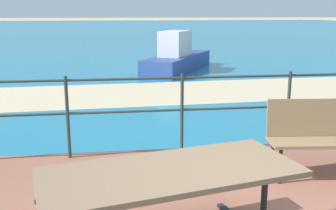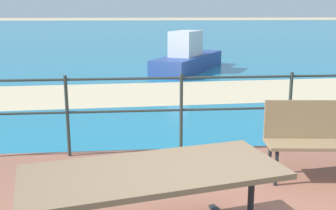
% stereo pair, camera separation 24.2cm
% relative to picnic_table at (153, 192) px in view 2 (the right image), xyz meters
% --- Properties ---
extents(sea_water, '(90.00, 90.00, 0.01)m').
position_rel_picnic_table_xyz_m(sea_water, '(0.51, 40.01, -0.66)').
color(sea_water, teal).
rests_on(sea_water, ground).
extents(beach_strip, '(54.07, 5.37, 0.01)m').
position_rel_picnic_table_xyz_m(beach_strip, '(0.51, 6.76, -0.66)').
color(beach_strip, beige).
rests_on(beach_strip, ground).
extents(picnic_table, '(2.10, 1.81, 0.78)m').
position_rel_picnic_table_xyz_m(picnic_table, '(0.00, 0.00, 0.00)').
color(picnic_table, '#7A6047').
rests_on(picnic_table, patio_paving).
extents(park_bench, '(1.51, 0.56, 0.88)m').
position_rel_picnic_table_xyz_m(park_bench, '(2.08, 1.47, -0.08)').
color(park_bench, '#8C704C').
rests_on(park_bench, patio_paving).
extents(railing_fence, '(5.94, 0.04, 1.07)m').
position_rel_picnic_table_xyz_m(railing_fence, '(0.51, 2.45, 0.07)').
color(railing_fence, '#2D3833').
rests_on(railing_fence, patio_paving).
extents(boat_near, '(2.84, 4.28, 1.30)m').
position_rel_picnic_table_xyz_m(boat_near, '(1.75, 10.37, -0.24)').
color(boat_near, '#2D478C').
rests_on(boat_near, sea_water).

